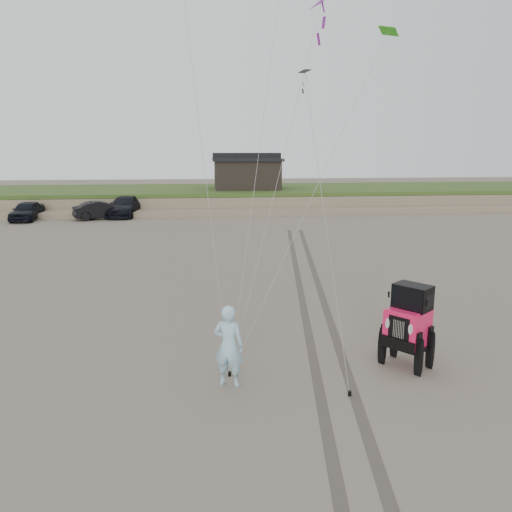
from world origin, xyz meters
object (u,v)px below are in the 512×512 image
Objects in this scene: truck_b at (102,210)px; jeep at (407,335)px; cabin at (247,173)px; truck_a at (27,211)px; man at (229,346)px; truck_c at (126,206)px.

truck_b is 31.73m from jeep.
cabin is 36.13m from jeep.
man is at bearing -63.89° from truck_a.
cabin reaches higher than jeep.
cabin is 1.48× the size of truck_b.
truck_b is (-12.23, -7.21, -2.52)m from cabin.
truck_a reaches higher than truck_b.
jeep is at bearing -153.14° from man.
man reaches higher than truck_b.
truck_b is 2.30m from truck_c.
truck_c is 31.80m from man.
jeep is 4.69m from man.
jeep is at bearing -176.18° from truck_b.
truck_a is at bearing 69.67° from truck_b.
man is at bearing -68.29° from truck_c.
truck_a is 2.16× the size of man.
cabin reaches higher than truck_a.
jeep is (13.23, -28.84, 0.16)m from truck_b.
truck_c is 2.76× the size of man.
cabin is 1.47× the size of truck_a.
man is at bearing 175.44° from truck_b.
man is (-3.64, -36.62, -2.23)m from cabin.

